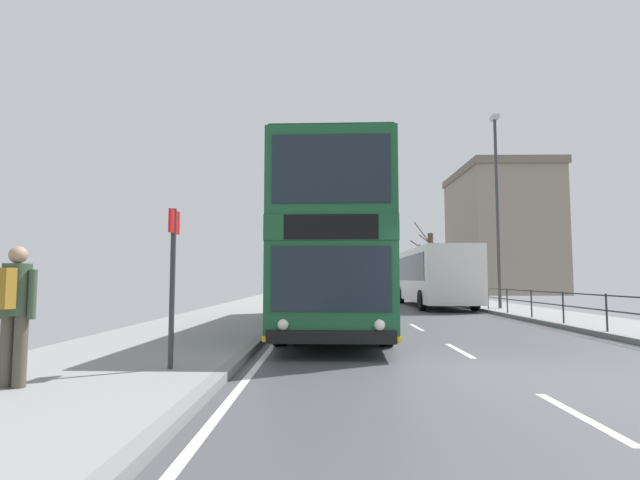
# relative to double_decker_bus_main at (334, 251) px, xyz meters

# --- Properties ---
(ground) EXTENTS (15.80, 140.00, 0.20)m
(ground) POSITION_rel_double_decker_bus_main_xyz_m (1.81, -6.70, -2.28)
(ground) COLOR #46464B
(double_decker_bus_main) EXTENTS (2.88, 11.38, 4.43)m
(double_decker_bus_main) POSITION_rel_double_decker_bus_main_xyz_m (0.00, 0.00, 0.00)
(double_decker_bus_main) COLOR #19512D
(double_decker_bus_main) RESTS_ON ground
(background_bus_far_lane) EXTENTS (2.83, 10.74, 3.03)m
(background_bus_far_lane) POSITION_rel_double_decker_bus_main_xyz_m (5.47, 11.90, -0.66)
(background_bus_far_lane) COLOR white
(background_bus_far_lane) RESTS_ON ground
(pedestrian_railing_far_kerb) EXTENTS (0.05, 20.63, 0.97)m
(pedestrian_railing_far_kerb) POSITION_rel_double_decker_bus_main_xyz_m (6.98, 4.03, -1.52)
(pedestrian_railing_far_kerb) COLOR #2D3338
(pedestrian_railing_far_kerb) RESTS_ON ground
(pedestrian_with_backpack) EXTENTS (0.55, 0.55, 1.76)m
(pedestrian_with_backpack) POSITION_rel_double_decker_bus_main_xyz_m (-4.16, -8.27, -1.15)
(pedestrian_with_backpack) COLOR #4C473D
(pedestrian_with_backpack) RESTS_ON ground
(bus_stop_sign_near) EXTENTS (0.08, 0.44, 2.43)m
(bus_stop_sign_near) POSITION_rel_double_decker_bus_main_xyz_m (-2.59, -6.94, -0.67)
(bus_stop_sign_near) COLOR #2D2D33
(bus_stop_sign_near) RESTS_ON ground
(street_lamp_far_side) EXTENTS (0.28, 0.60, 9.00)m
(street_lamp_far_side) POSITION_rel_double_decker_bus_main_xyz_m (7.70, 8.00, 2.95)
(street_lamp_far_side) COLOR #38383D
(street_lamp_far_side) RESTS_ON ground
(bare_tree_far_00) EXTENTS (2.22, 2.42, 5.89)m
(bare_tree_far_00) POSITION_rel_double_decker_bus_main_xyz_m (7.90, 23.55, 0.40)
(bare_tree_far_00) COLOR #4C3D2D
(bare_tree_far_00) RESTS_ON ground
(background_building_00) EXTENTS (8.42, 12.52, 12.42)m
(background_building_00) POSITION_rel_double_decker_bus_main_xyz_m (17.22, 34.15, 3.92)
(background_building_00) COLOR gray
(background_building_00) RESTS_ON ground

